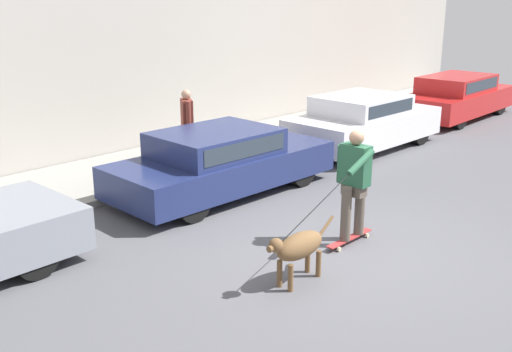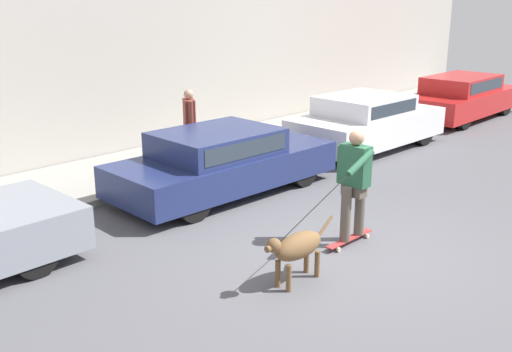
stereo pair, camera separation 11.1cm
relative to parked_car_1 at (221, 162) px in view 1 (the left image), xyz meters
name	(u,v)px [view 1 (the left image)]	position (x,y,z in m)	size (l,w,h in m)	color
ground_plane	(344,248)	(-0.50, -3.13, -0.59)	(36.00, 36.00, 0.00)	#545459
back_wall	(81,55)	(-0.50, 3.70, 1.73)	(32.00, 0.30, 4.65)	#ADA89E
sidewalk_curb	(128,171)	(-0.50, 2.26, -0.53)	(30.00, 2.54, 0.13)	gray
parked_car_1	(221,162)	(0.00, 0.00, 0.00)	(4.38, 1.89, 1.21)	black
parked_car_2	(363,122)	(4.64, 0.00, 0.04)	(4.07, 1.90, 1.28)	black
parked_car_3	(457,97)	(9.57, 0.00, 0.04)	(4.52, 1.72, 1.28)	black
dog	(298,247)	(-1.80, -3.32, -0.11)	(1.28, 0.33, 0.74)	brown
skateboarder	(354,180)	(-0.26, -3.08, 0.38)	(2.43, 0.62, 1.71)	beige
pedestrian_with_bag	(187,123)	(0.62, 1.67, 0.39)	(0.45, 0.62, 1.55)	brown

